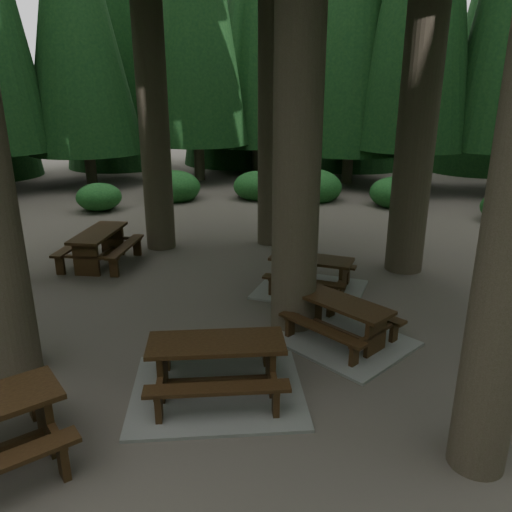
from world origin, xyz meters
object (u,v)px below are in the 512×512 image
at_px(picnic_table_a, 217,374).
at_px(picnic_table_b, 99,243).
at_px(picnic_table_c, 311,280).
at_px(picnic_table_f, 341,328).

relative_size(picnic_table_a, picnic_table_b, 1.34).
bearing_deg(picnic_table_a, picnic_table_b, 116.27).
distance_m(picnic_table_c, picnic_table_f, 2.34).
bearing_deg(picnic_table_b, picnic_table_a, -142.30).
bearing_deg(picnic_table_a, picnic_table_c, 60.75).
relative_size(picnic_table_a, picnic_table_c, 1.37).
relative_size(picnic_table_b, picnic_table_f, 0.85).
xyz_separation_m(picnic_table_b, picnic_table_f, (6.61, -1.70, -0.33)).
distance_m(picnic_table_b, picnic_table_c, 5.48).
bearing_deg(picnic_table_f, picnic_table_c, 144.21).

